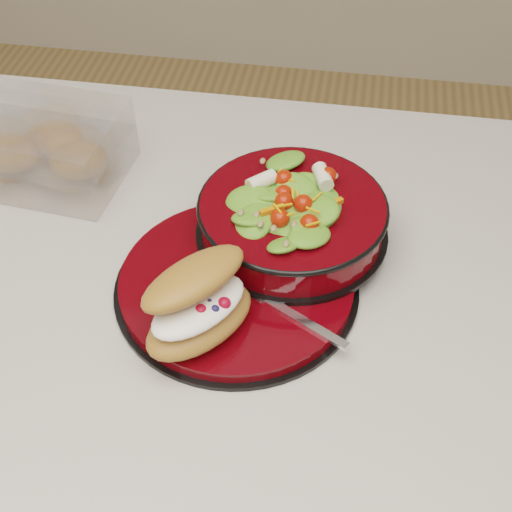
% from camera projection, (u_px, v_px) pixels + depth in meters
% --- Properties ---
extents(island_counter, '(1.24, 0.74, 0.90)m').
position_uv_depth(island_counter, '(268.00, 453.00, 1.19)').
color(island_counter, white).
rests_on(island_counter, ground).
extents(dinner_plate, '(0.29, 0.29, 0.02)m').
position_uv_depth(dinner_plate, '(237.00, 284.00, 0.84)').
color(dinner_plate, black).
rests_on(dinner_plate, island_counter).
extents(salad_bowl, '(0.24, 0.24, 0.10)m').
position_uv_depth(salad_bowl, '(292.00, 212.00, 0.86)').
color(salad_bowl, black).
rests_on(salad_bowl, dinner_plate).
extents(croissant, '(0.14, 0.17, 0.08)m').
position_uv_depth(croissant, '(200.00, 304.00, 0.75)').
color(croissant, '#AB6A34').
rests_on(croissant, dinner_plate).
extents(fork, '(0.14, 0.08, 0.00)m').
position_uv_depth(fork, '(288.00, 312.00, 0.79)').
color(fork, silver).
rests_on(fork, dinner_plate).
extents(pastry_box, '(0.23, 0.17, 0.09)m').
position_uv_depth(pastry_box, '(43.00, 147.00, 0.97)').
color(pastry_box, white).
rests_on(pastry_box, island_counter).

